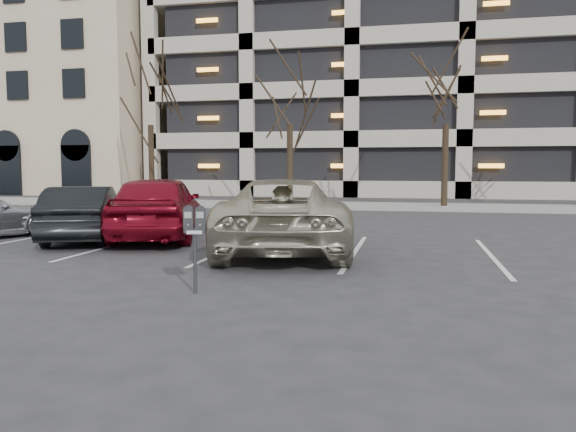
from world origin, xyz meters
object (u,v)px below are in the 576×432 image
Objects in this scene: car_dark at (84,214)px; tree_c at (447,72)px; tree_b at (290,73)px; parking_meter at (195,228)px; suv_silver at (283,215)px; car_red at (158,207)px; tree_a at (150,76)px.

tree_c is at bearing -147.87° from car_dark.
tree_c is (7.00, 0.00, -0.19)m from tree_b.
parking_meter is 6.99m from car_dark.
car_dark is (-5.25, 0.66, -0.11)m from suv_silver.
car_dark is (-1.71, -0.62, -0.15)m from car_red.
tree_c reaches higher than parking_meter.
car_dark is at bearing -70.82° from tree_a.
suv_silver is 1.48× the size of car_dark.
car_dark is (-2.40, -13.23, -5.46)m from tree_b.
tree_c is at bearing 61.07° from parking_meter.
car_red is (-0.68, -12.62, -5.31)m from tree_b.
tree_b is at bearing 82.80° from parking_meter.
tree_a is 1.78× the size of car_red.
car_dark is at bearing 119.70° from parking_meter.
tree_a is at bearing -79.98° from car_red.
parking_meter is 0.30× the size of car_dark.
car_dark is (4.60, -13.23, -5.57)m from tree_a.
suv_silver is at bearing -106.64° from tree_c.
tree_a is at bearing 102.53° from parking_meter.
tree_a is 21.20m from parking_meter.
tree_a is 1.02× the size of tree_b.
tree_c is 1.35× the size of suv_silver.
tree_b is 14.51m from car_dark.
car_red is (-3.53, 1.27, 0.04)m from suv_silver.
suv_silver is at bearing -78.41° from tree_b.
parking_meter is (-4.47, -18.19, -4.99)m from tree_c.
tree_a reaches higher than suv_silver.
tree_c is at bearing 0.00° from tree_a.
tree_a is 15.11m from car_red.
parking_meter is (9.53, -18.19, -5.29)m from tree_a.
tree_c reaches higher than suv_silver.
car_red is at bearing -121.34° from tree_c.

